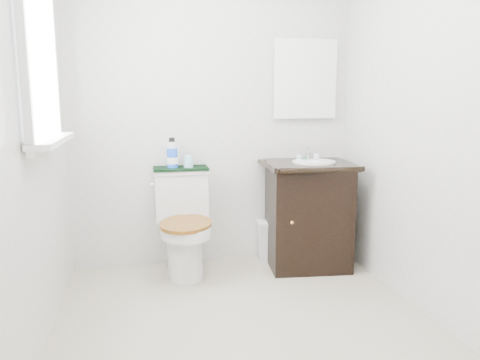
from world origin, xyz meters
name	(u,v)px	position (x,y,z in m)	size (l,w,h in m)	color
floor	(248,328)	(0.00, 0.00, 0.00)	(2.40, 2.40, 0.00)	#A59F85
wall_back	(213,111)	(0.00, 1.20, 1.20)	(2.40, 2.40, 0.00)	silver
wall_front	(347,137)	(0.00, -1.20, 1.20)	(2.40, 2.40, 0.00)	silver
wall_left	(26,120)	(-1.10, 0.00, 1.20)	(2.40, 2.40, 0.00)	silver
wall_right	(434,116)	(1.10, 0.00, 1.20)	(2.40, 2.40, 0.00)	silver
window	(38,50)	(-1.07, 0.25, 1.55)	(0.02, 0.70, 0.90)	white
mirror	(305,79)	(0.74, 1.18, 1.45)	(0.50, 0.02, 0.60)	silver
toilet	(183,228)	(-0.27, 0.97, 0.34)	(0.45, 0.65, 0.77)	silver
vanity	(308,212)	(0.69, 0.90, 0.43)	(0.69, 0.61, 0.92)	black
trash_bin	(271,240)	(0.45, 1.10, 0.16)	(0.24, 0.20, 0.32)	white
towel	(181,168)	(-0.27, 1.09, 0.78)	(0.41, 0.22, 0.02)	black
mouthwash_bottle	(172,154)	(-0.33, 1.08, 0.89)	(0.08, 0.08, 0.23)	blue
cup	(188,161)	(-0.21, 1.07, 0.83)	(0.07, 0.07, 0.09)	#80B7D2
soap_bar	(306,159)	(0.69, 0.99, 0.83)	(0.07, 0.04, 0.02)	#1B837B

